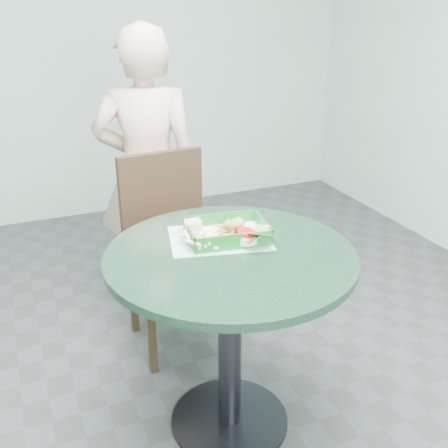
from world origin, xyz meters
name	(u,v)px	position (x,y,z in m)	size (l,w,h in m)	color
floor	(229,421)	(0.00, 0.00, 0.00)	(4.00, 5.00, 0.02)	#303335
wall_back	(91,26)	(0.00, 2.50, 1.40)	(4.00, 0.04, 2.80)	silver
cafe_table	(230,299)	(0.00, 0.00, 0.58)	(0.89, 0.89, 0.75)	#232329
dining_chair	(169,238)	(-0.02, 0.69, 0.53)	(0.41, 0.41, 0.93)	brown
diner_person	(148,175)	(-0.02, 1.05, 0.74)	(0.54, 0.36, 1.48)	beige
placemat	(219,243)	(0.01, 0.12, 0.75)	(0.36, 0.27, 0.00)	#9FCCC7
food_basket	(227,239)	(0.03, 0.11, 0.77)	(0.29, 0.21, 0.06)	#0F741F
crab_sandwich	(234,232)	(0.05, 0.09, 0.80)	(0.12, 0.12, 0.07)	#EEB75F
fries_pile	(201,243)	(-0.08, 0.07, 0.79)	(0.11, 0.12, 0.05)	#FFEAAF
sauce_ramekin	(193,232)	(-0.09, 0.14, 0.80)	(0.07, 0.07, 0.04)	silver
garnish_cup	(252,241)	(0.09, 0.02, 0.79)	(0.11, 0.11, 0.04)	silver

